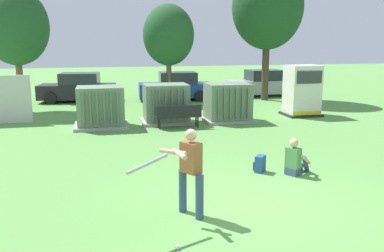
# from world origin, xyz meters

# --- Properties ---
(ground_plane) EXTENTS (96.00, 96.00, 0.00)m
(ground_plane) POSITION_xyz_m (0.00, 0.00, 0.00)
(ground_plane) COLOR #5B9947
(transformer_west) EXTENTS (2.10, 1.70, 1.62)m
(transformer_west) POSITION_xyz_m (-3.09, 8.83, 0.79)
(transformer_west) COLOR #9E9B93
(transformer_west) RESTS_ON ground
(transformer_mid_west) EXTENTS (2.10, 1.70, 1.62)m
(transformer_mid_west) POSITION_xyz_m (-0.41, 9.18, 0.79)
(transformer_mid_west) COLOR #9E9B93
(transformer_mid_west) RESTS_ON ground
(transformer_mid_east) EXTENTS (2.10, 1.70, 1.62)m
(transformer_mid_east) POSITION_xyz_m (2.20, 8.90, 0.79)
(transformer_mid_east) COLOR #9E9B93
(transformer_mid_east) RESTS_ON ground
(generator_enclosure) EXTENTS (1.60, 1.40, 2.30)m
(generator_enclosure) POSITION_xyz_m (5.96, 9.49, 1.14)
(generator_enclosure) COLOR #262626
(generator_enclosure) RESTS_ON ground
(park_bench) EXTENTS (1.81, 0.46, 0.92)m
(park_bench) POSITION_xyz_m (-0.11, 7.92, 0.54)
(park_bench) COLOR black
(park_bench) RESTS_ON ground
(batter) EXTENTS (1.50, 1.07, 1.74)m
(batter) POSITION_xyz_m (-1.51, -0.28, 0.98)
(batter) COLOR #384C75
(batter) RESTS_ON ground
(sports_ball) EXTENTS (0.09, 0.09, 0.09)m
(sports_ball) POSITION_xyz_m (-1.99, -1.54, 0.04)
(sports_ball) COLOR white
(sports_ball) RESTS_ON ground
(seated_spectator) EXTENTS (0.79, 0.68, 0.96)m
(seated_spectator) POSITION_xyz_m (1.71, 1.64, 0.38)
(seated_spectator) COLOR #384C75
(seated_spectator) RESTS_ON ground
(backpack) EXTENTS (0.38, 0.38, 0.44)m
(backpack) POSITION_xyz_m (0.91, 2.02, 0.21)
(backpack) COLOR #264C8C
(backpack) RESTS_ON ground
(tree_left) EXTENTS (3.08, 3.08, 5.88)m
(tree_left) POSITION_xyz_m (-6.83, 13.57, 4.04)
(tree_left) COLOR brown
(tree_left) RESTS_ON ground
(tree_center_left) EXTENTS (2.81, 2.81, 5.38)m
(tree_center_left) POSITION_xyz_m (0.74, 15.14, 3.69)
(tree_center_left) COLOR brown
(tree_center_left) RESTS_ON ground
(tree_center_right) EXTENTS (3.99, 3.99, 7.62)m
(tree_center_right) POSITION_xyz_m (6.29, 14.63, 5.23)
(tree_center_right) COLOR #4C3828
(tree_center_right) RESTS_ON ground
(parked_car_leftmost) EXTENTS (4.38, 2.32, 1.62)m
(parked_car_leftmost) POSITION_xyz_m (-4.27, 16.35, 0.75)
(parked_car_leftmost) COLOR black
(parked_car_leftmost) RESTS_ON ground
(parked_car_left_of_center) EXTENTS (4.29, 2.11, 1.62)m
(parked_car_left_of_center) POSITION_xyz_m (1.25, 15.77, 0.75)
(parked_car_left_of_center) COLOR navy
(parked_car_left_of_center) RESTS_ON ground
(parked_car_right_of_center) EXTENTS (4.26, 2.03, 1.62)m
(parked_car_right_of_center) POSITION_xyz_m (6.86, 16.37, 0.75)
(parked_car_right_of_center) COLOR #B2B2B7
(parked_car_right_of_center) RESTS_ON ground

